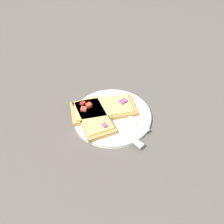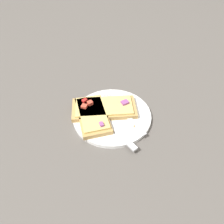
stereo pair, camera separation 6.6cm
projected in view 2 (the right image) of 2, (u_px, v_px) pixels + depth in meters
ground_plane at (112, 117)px, 0.67m from camera, size 4.00×4.00×0.00m
plate at (112, 116)px, 0.67m from camera, size 0.24×0.24×0.01m
fork at (121, 110)px, 0.68m from camera, size 0.18×0.14×0.01m
knife at (113, 128)px, 0.62m from camera, size 0.20×0.14×0.01m
pizza_slice_main at (104, 108)px, 0.67m from camera, size 0.22×0.17×0.03m
pizza_slice_corner at (93, 115)px, 0.65m from camera, size 0.16×0.18×0.03m
crumb_scatter at (122, 114)px, 0.66m from camera, size 0.11×0.09×0.01m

